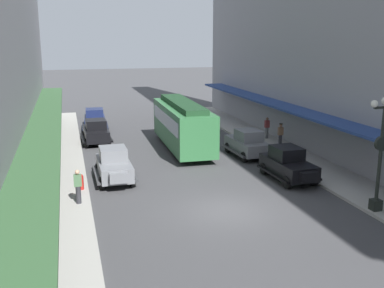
{
  "coord_description": "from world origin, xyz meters",
  "views": [
    {
      "loc": [
        -6.8,
        -18.59,
        7.78
      ],
      "look_at": [
        0.0,
        6.0,
        1.8
      ],
      "focal_mm": 42.54,
      "sensor_mm": 36.0,
      "label": 1
    }
  ],
  "objects_px": {
    "parked_car_3": "(114,164)",
    "pedestrian_2": "(280,135)",
    "streetcar": "(182,123)",
    "pedestrian_1": "(78,186)",
    "fire_hydrant": "(81,182)",
    "pedestrian_0": "(267,128)",
    "parked_car_0": "(288,163)",
    "parked_car_1": "(95,120)",
    "lamp_post_with_clock": "(381,149)",
    "parked_car_2": "(247,143)",
    "parked_car_4": "(96,131)"
  },
  "relations": [
    {
      "from": "parked_car_4",
      "to": "pedestrian_2",
      "type": "distance_m",
      "value": 13.67
    },
    {
      "from": "parked_car_3",
      "to": "parked_car_4",
      "type": "distance_m",
      "value": 9.66
    },
    {
      "from": "parked_car_0",
      "to": "pedestrian_2",
      "type": "height_order",
      "value": "parked_car_0"
    },
    {
      "from": "parked_car_4",
      "to": "pedestrian_1",
      "type": "height_order",
      "value": "parked_car_4"
    },
    {
      "from": "fire_hydrant",
      "to": "parked_car_1",
      "type": "bearing_deg",
      "value": 83.86
    },
    {
      "from": "pedestrian_1",
      "to": "pedestrian_2",
      "type": "height_order",
      "value": "pedestrian_2"
    },
    {
      "from": "lamp_post_with_clock",
      "to": "pedestrian_0",
      "type": "relative_size",
      "value": 3.15
    },
    {
      "from": "lamp_post_with_clock",
      "to": "pedestrian_2",
      "type": "relative_size",
      "value": 3.09
    },
    {
      "from": "lamp_post_with_clock",
      "to": "fire_hydrant",
      "type": "height_order",
      "value": "lamp_post_with_clock"
    },
    {
      "from": "parked_car_4",
      "to": "fire_hydrant",
      "type": "relative_size",
      "value": 5.23
    },
    {
      "from": "parked_car_4",
      "to": "pedestrian_1",
      "type": "distance_m",
      "value": 13.34
    },
    {
      "from": "lamp_post_with_clock",
      "to": "pedestrian_1",
      "type": "xyz_separation_m",
      "value": [
        -12.95,
        4.47,
        -2.0
      ]
    },
    {
      "from": "parked_car_1",
      "to": "fire_hydrant",
      "type": "relative_size",
      "value": 5.27
    },
    {
      "from": "pedestrian_1",
      "to": "parked_car_2",
      "type": "bearing_deg",
      "value": 30.35
    },
    {
      "from": "parked_car_4",
      "to": "pedestrian_2",
      "type": "relative_size",
      "value": 2.57
    },
    {
      "from": "parked_car_1",
      "to": "pedestrian_2",
      "type": "distance_m",
      "value": 16.06
    },
    {
      "from": "streetcar",
      "to": "fire_hydrant",
      "type": "relative_size",
      "value": 11.78
    },
    {
      "from": "parked_car_1",
      "to": "parked_car_4",
      "type": "bearing_deg",
      "value": -92.72
    },
    {
      "from": "parked_car_3",
      "to": "pedestrian_0",
      "type": "bearing_deg",
      "value": 29.92
    },
    {
      "from": "streetcar",
      "to": "pedestrian_0",
      "type": "height_order",
      "value": "streetcar"
    },
    {
      "from": "parked_car_0",
      "to": "lamp_post_with_clock",
      "type": "bearing_deg",
      "value": -75.06
    },
    {
      "from": "parked_car_1",
      "to": "parked_car_2",
      "type": "height_order",
      "value": "same"
    },
    {
      "from": "parked_car_1",
      "to": "pedestrian_2",
      "type": "bearing_deg",
      "value": -39.56
    },
    {
      "from": "parked_car_0",
      "to": "parked_car_3",
      "type": "bearing_deg",
      "value": 165.7
    },
    {
      "from": "parked_car_0",
      "to": "pedestrian_1",
      "type": "bearing_deg",
      "value": -174.13
    },
    {
      "from": "parked_car_1",
      "to": "pedestrian_1",
      "type": "bearing_deg",
      "value": -96.08
    },
    {
      "from": "parked_car_4",
      "to": "pedestrian_0",
      "type": "bearing_deg",
      "value": -10.81
    },
    {
      "from": "parked_car_0",
      "to": "lamp_post_with_clock",
      "type": "height_order",
      "value": "lamp_post_with_clock"
    },
    {
      "from": "streetcar",
      "to": "pedestrian_2",
      "type": "relative_size",
      "value": 5.79
    },
    {
      "from": "streetcar",
      "to": "pedestrian_1",
      "type": "bearing_deg",
      "value": -127.96
    },
    {
      "from": "parked_car_0",
      "to": "parked_car_1",
      "type": "distance_m",
      "value": 19.51
    },
    {
      "from": "parked_car_1",
      "to": "pedestrian_1",
      "type": "xyz_separation_m",
      "value": [
        -1.94,
        -18.21,
        0.05
      ]
    },
    {
      "from": "lamp_post_with_clock",
      "to": "fire_hydrant",
      "type": "xyz_separation_m",
      "value": [
        -12.75,
        6.51,
        -2.42
      ]
    },
    {
      "from": "lamp_post_with_clock",
      "to": "parked_car_4",
      "type": "bearing_deg",
      "value": 122.44
    },
    {
      "from": "pedestrian_2",
      "to": "pedestrian_1",
      "type": "bearing_deg",
      "value": -150.87
    },
    {
      "from": "parked_car_0",
      "to": "pedestrian_2",
      "type": "distance_m",
      "value": 7.39
    },
    {
      "from": "parked_car_2",
      "to": "lamp_post_with_clock",
      "type": "relative_size",
      "value": 0.84
    },
    {
      "from": "pedestrian_0",
      "to": "pedestrian_2",
      "type": "bearing_deg",
      "value": -94.66
    },
    {
      "from": "pedestrian_0",
      "to": "pedestrian_2",
      "type": "distance_m",
      "value": 2.8
    },
    {
      "from": "lamp_post_with_clock",
      "to": "pedestrian_0",
      "type": "distance_m",
      "value": 15.46
    },
    {
      "from": "parked_car_3",
      "to": "parked_car_4",
      "type": "xyz_separation_m",
      "value": [
        -0.34,
        9.65,
        0.0
      ]
    },
    {
      "from": "parked_car_3",
      "to": "fire_hydrant",
      "type": "distance_m",
      "value": 2.43
    },
    {
      "from": "parked_car_0",
      "to": "parked_car_1",
      "type": "relative_size",
      "value": 1.0
    },
    {
      "from": "pedestrian_2",
      "to": "parked_car_2",
      "type": "bearing_deg",
      "value": -155.47
    },
    {
      "from": "parked_car_1",
      "to": "parked_car_4",
      "type": "distance_m",
      "value": 4.99
    },
    {
      "from": "fire_hydrant",
      "to": "pedestrian_0",
      "type": "xyz_separation_m",
      "value": [
        14.35,
        8.74,
        0.43
      ]
    },
    {
      "from": "streetcar",
      "to": "pedestrian_2",
      "type": "height_order",
      "value": "streetcar"
    },
    {
      "from": "parked_car_1",
      "to": "parked_car_2",
      "type": "distance_m",
      "value": 14.89
    },
    {
      "from": "parked_car_3",
      "to": "pedestrian_2",
      "type": "relative_size",
      "value": 2.56
    },
    {
      "from": "parked_car_3",
      "to": "fire_hydrant",
      "type": "height_order",
      "value": "parked_car_3"
    }
  ]
}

